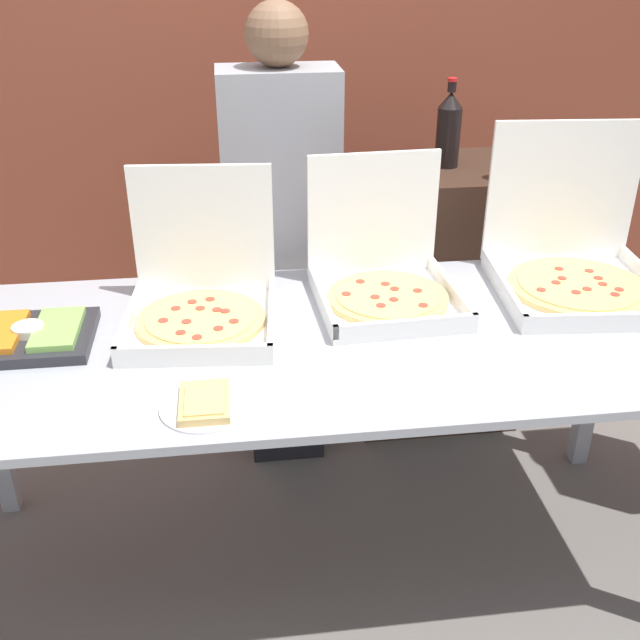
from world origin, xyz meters
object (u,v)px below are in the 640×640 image
object	(u,v)px
pizza_box_near_left	(574,262)
soda_bottle	(449,129)
paper_plate_front_center	(205,404)
veggie_tray	(29,336)
pizza_box_far_right	(384,277)
soda_can_silver	(506,163)
pizza_box_near_right	(201,297)
person_guest_cap	(282,245)

from	to	relation	value
pizza_box_near_left	soda_bottle	world-z (taller)	soda_bottle
paper_plate_front_center	veggie_tray	bearing A→B (deg)	141.78
veggie_tray	soda_bottle	world-z (taller)	soda_bottle
pizza_box_far_right	veggie_tray	distance (m)	1.04
veggie_tray	soda_can_silver	bearing A→B (deg)	22.13
veggie_tray	soda_can_silver	distance (m)	1.70
paper_plate_front_center	soda_can_silver	size ratio (longest dim) A/B	1.76
pizza_box_near_right	soda_bottle	world-z (taller)	soda_bottle
pizza_box_far_right	soda_can_silver	size ratio (longest dim) A/B	3.65
pizza_box_near_left	veggie_tray	bearing A→B (deg)	-169.92
pizza_box_near_right	pizza_box_far_right	bearing A→B (deg)	12.27
soda_can_silver	person_guest_cap	size ratio (longest dim) A/B	0.07
pizza_box_near_left	pizza_box_near_right	distance (m)	1.17
person_guest_cap	soda_can_silver	bearing A→B (deg)	-176.86
pizza_box_far_right	soda_bottle	size ratio (longest dim) A/B	1.39
soda_bottle	soda_can_silver	bearing A→B (deg)	-49.35
paper_plate_front_center	veggie_tray	distance (m)	0.61
pizza_box_near_right	person_guest_cap	world-z (taller)	person_guest_cap
soda_bottle	soda_can_silver	distance (m)	0.26
veggie_tray	person_guest_cap	xyz separation A→B (m)	(0.75, 0.59, -0.01)
soda_bottle	person_guest_cap	world-z (taller)	person_guest_cap
pizza_box_near_left	paper_plate_front_center	xyz separation A→B (m)	(-1.15, -0.54, -0.07)
person_guest_cap	pizza_box_far_right	bearing A→B (deg)	121.79
soda_bottle	person_guest_cap	distance (m)	0.77
veggie_tray	soda_bottle	size ratio (longest dim) A/B	1.06
pizza_box_near_right	soda_can_silver	xyz separation A→B (m)	(1.09, 0.56, 0.19)
pizza_box_near_right	pizza_box_far_right	xyz separation A→B (m)	(0.55, 0.07, -0.00)
soda_can_silver	person_guest_cap	distance (m)	0.85
pizza_box_near_right	soda_can_silver	size ratio (longest dim) A/B	3.78
soda_bottle	soda_can_silver	xyz separation A→B (m)	(0.16, -0.19, -0.08)
pizza_box_near_left	person_guest_cap	world-z (taller)	person_guest_cap
pizza_box_near_left	veggie_tray	distance (m)	1.64
pizza_box_near_left	paper_plate_front_center	distance (m)	1.27
soda_can_silver	paper_plate_front_center	bearing A→B (deg)	-136.75
paper_plate_front_center	soda_can_silver	bearing A→B (deg)	43.25
pizza_box_near_left	veggie_tray	size ratio (longest dim) A/B	1.58
pizza_box_far_right	soda_can_silver	world-z (taller)	pizza_box_far_right
pizza_box_near_right	pizza_box_far_right	world-z (taller)	pizza_box_near_right
pizza_box_near_right	paper_plate_front_center	xyz separation A→B (m)	(0.01, -0.45, -0.06)
pizza_box_far_right	soda_can_silver	bearing A→B (deg)	39.49
pizza_box_near_left	soda_can_silver	bearing A→B (deg)	103.36
pizza_box_near_left	pizza_box_far_right	distance (m)	0.61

